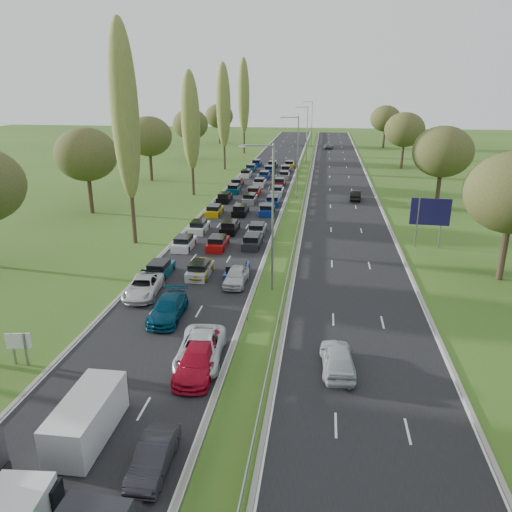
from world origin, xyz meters
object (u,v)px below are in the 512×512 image
(white_van_rear, at_px, (89,415))
(direction_sign, at_px, (430,214))
(info_sign, at_px, (19,344))
(near_car_3, at_px, (144,287))
(near_car_2, at_px, (143,287))

(white_van_rear, bearing_deg, direction_sign, 56.25)
(info_sign, bearing_deg, direction_sign, 43.53)
(near_car_3, bearing_deg, white_van_rear, -83.75)
(info_sign, distance_m, direction_sign, 39.78)
(white_van_rear, relative_size, direction_sign, 1.02)
(info_sign, bearing_deg, near_car_2, 71.43)
(near_car_3, xyz_separation_m, direction_sign, (25.08, 16.03, 2.88))
(near_car_3, bearing_deg, direction_sign, 27.67)
(near_car_3, relative_size, white_van_rear, 0.87)
(near_car_2, relative_size, direction_sign, 1.02)
(white_van_rear, height_order, info_sign, white_van_rear)
(near_car_2, distance_m, direction_sign, 30.00)
(near_car_3, xyz_separation_m, white_van_rear, (3.33, -16.83, 0.40))
(near_car_2, xyz_separation_m, near_car_3, (-0.01, 0.21, -0.07))
(near_car_3, distance_m, direction_sign, 29.90)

